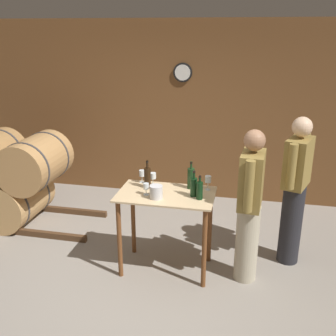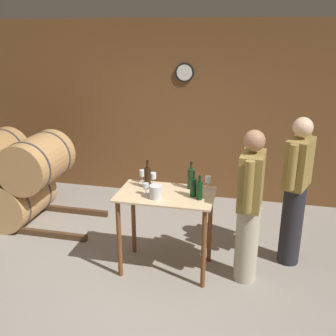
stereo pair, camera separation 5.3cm
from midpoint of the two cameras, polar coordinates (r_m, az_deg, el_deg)
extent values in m
plane|color=gray|center=(4.28, -3.32, -17.04)|extent=(14.00, 14.00, 0.00)
cube|color=brown|center=(6.05, 3.22, 8.09)|extent=(8.40, 0.05, 2.70)
cylinder|color=black|center=(5.94, 2.68, 13.68)|extent=(0.28, 0.03, 0.28)
cylinder|color=white|center=(5.92, 2.66, 13.66)|extent=(0.23, 0.01, 0.23)
cube|color=#4C331E|center=(6.40, -21.10, -4.93)|extent=(2.98, 0.06, 0.08)
cylinder|color=tan|center=(5.83, -20.51, -4.12)|extent=(0.66, 0.90, 0.66)
cylinder|color=#38383D|center=(5.63, -21.97, -5.16)|extent=(0.68, 0.03, 0.68)
cylinder|color=#38383D|center=(6.04, -19.15, -3.14)|extent=(0.68, 0.03, 0.68)
cylinder|color=#38383D|center=(6.05, -22.53, 2.16)|extent=(0.68, 0.03, 0.68)
cylinder|color=#AD7F4C|center=(5.46, -18.15, 0.92)|extent=(0.66, 0.90, 0.66)
cylinder|color=#38383D|center=(5.24, -19.62, 0.00)|extent=(0.68, 0.03, 0.68)
cylinder|color=#38383D|center=(5.68, -16.80, 1.77)|extent=(0.68, 0.03, 0.68)
cube|color=#D1B284|center=(4.15, 0.06, -3.84)|extent=(1.02, 0.62, 0.02)
cylinder|color=brown|center=(4.25, -6.73, -10.21)|extent=(0.05, 0.05, 0.89)
cylinder|color=brown|center=(4.07, 5.58, -11.65)|extent=(0.05, 0.05, 0.89)
cylinder|color=brown|center=(4.67, -4.70, -7.29)|extent=(0.05, 0.05, 0.89)
cylinder|color=brown|center=(4.50, 6.44, -8.43)|extent=(0.05, 0.05, 0.89)
cylinder|color=black|center=(4.26, -2.63, -1.45)|extent=(0.07, 0.07, 0.22)
cylinder|color=black|center=(4.21, -2.66, 0.51)|extent=(0.02, 0.02, 0.08)
cylinder|color=black|center=(4.20, -2.67, 0.92)|extent=(0.03, 0.03, 0.02)
cylinder|color=#193819|center=(4.24, 3.71, -1.54)|extent=(0.08, 0.08, 0.23)
cylinder|color=#193819|center=(4.19, 3.75, 0.40)|extent=(0.02, 0.02, 0.08)
cylinder|color=black|center=(4.18, 3.76, 0.77)|extent=(0.03, 0.03, 0.02)
cylinder|color=black|center=(4.05, 4.10, -2.82)|extent=(0.07, 0.07, 0.20)
cylinder|color=black|center=(4.00, 4.15, -0.98)|extent=(0.02, 0.02, 0.08)
cylinder|color=black|center=(3.99, 4.16, -0.57)|extent=(0.03, 0.03, 0.02)
cylinder|color=black|center=(3.99, 4.94, -3.32)|extent=(0.07, 0.07, 0.18)
cylinder|color=black|center=(3.94, 4.99, -1.61)|extent=(0.02, 0.02, 0.07)
cylinder|color=black|center=(3.93, 5.00, -1.26)|extent=(0.03, 0.03, 0.02)
cylinder|color=silver|center=(4.45, -3.40, -2.05)|extent=(0.06, 0.06, 0.00)
cylinder|color=silver|center=(4.43, -3.41, -1.59)|extent=(0.01, 0.01, 0.07)
cylinder|color=silver|center=(4.41, -3.43, -0.73)|extent=(0.06, 0.06, 0.07)
cylinder|color=silver|center=(4.12, -2.84, -3.85)|extent=(0.06, 0.06, 0.00)
cylinder|color=silver|center=(4.11, -2.84, -3.42)|extent=(0.01, 0.01, 0.06)
cylinder|color=silver|center=(4.08, -2.86, -2.62)|extent=(0.06, 0.06, 0.06)
cylinder|color=silver|center=(4.37, -1.82, -2.42)|extent=(0.06, 0.06, 0.00)
cylinder|color=silver|center=(4.36, -1.83, -1.95)|extent=(0.01, 0.01, 0.07)
cylinder|color=silver|center=(4.33, -1.84, -1.11)|extent=(0.07, 0.07, 0.06)
cylinder|color=silver|center=(4.26, 6.15, -3.16)|extent=(0.06, 0.06, 0.00)
cylinder|color=silver|center=(4.24, 6.17, -2.61)|extent=(0.01, 0.01, 0.08)
cylinder|color=silver|center=(4.21, 6.21, -1.65)|extent=(0.07, 0.07, 0.07)
cylinder|color=silver|center=(4.01, -1.40, -3.48)|extent=(0.13, 0.13, 0.14)
cylinder|color=#B7AD93|center=(4.27, 11.69, -10.68)|extent=(0.24, 0.24, 0.85)
cube|color=olive|center=(3.97, 12.38, -1.78)|extent=(0.25, 0.42, 0.57)
sphere|color=#9E7051|center=(3.84, 12.82, 3.89)|extent=(0.21, 0.21, 0.21)
cylinder|color=olive|center=(4.19, 12.78, -0.23)|extent=(0.09, 0.09, 0.51)
cylinder|color=olive|center=(3.73, 12.00, -2.71)|extent=(0.09, 0.09, 0.51)
cylinder|color=#232328|center=(4.68, 17.79, -7.86)|extent=(0.24, 0.24, 0.94)
cube|color=olive|center=(4.40, 18.76, 0.67)|extent=(0.34, 0.45, 0.53)
sphere|color=beige|center=(4.30, 19.33, 5.61)|extent=(0.21, 0.21, 0.21)
cylinder|color=olive|center=(4.63, 19.61, 1.82)|extent=(0.09, 0.09, 0.48)
cylinder|color=olive|center=(4.16, 17.91, 0.09)|extent=(0.09, 0.09, 0.48)
camera|label=1|loc=(0.03, -89.63, 0.13)|focal=42.00mm
camera|label=2|loc=(0.03, 90.37, -0.13)|focal=42.00mm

